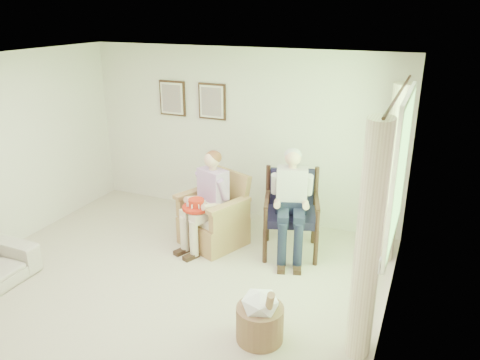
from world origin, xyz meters
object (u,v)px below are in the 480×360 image
at_px(wood_armchair, 293,209).
at_px(person_dark, 290,196).
at_px(hatbox, 260,316).
at_px(red_hat, 196,206).
at_px(wicker_armchair, 214,222).
at_px(person_wicker, 209,195).

height_order(wood_armchair, person_dark, person_dark).
xyz_separation_m(wood_armchair, hatbox, (0.26, -1.92, -0.33)).
distance_m(red_hat, hatbox, 2.00).
xyz_separation_m(red_hat, hatbox, (1.42, -1.35, -0.40)).
distance_m(wicker_armchair, hatbox, 2.13).
distance_m(wood_armchair, red_hat, 1.30).
bearing_deg(wicker_armchair, person_dark, 25.93).
bearing_deg(wood_armchair, person_dark, -107.40).
xyz_separation_m(wicker_armchair, person_dark, (1.06, 0.06, 0.54)).
bearing_deg(wood_armchair, person_wicker, -177.87).
bearing_deg(person_dark, wicker_armchair, 166.03).
bearing_deg(red_hat, person_wicker, 62.02).
xyz_separation_m(wood_armchair, red_hat, (-1.16, -0.56, 0.07)).
bearing_deg(wood_armchair, red_hat, -171.51).
bearing_deg(wood_armchair, wicker_armchair, 175.52).
relative_size(person_wicker, person_dark, 0.93).
relative_size(person_wicker, hatbox, 1.91).
relative_size(wicker_armchair, person_dark, 0.70).
bearing_deg(red_hat, person_dark, 18.28).
height_order(person_wicker, red_hat, person_wicker).
bearing_deg(person_wicker, hatbox, -26.78).
distance_m(person_dark, hatbox, 1.85).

